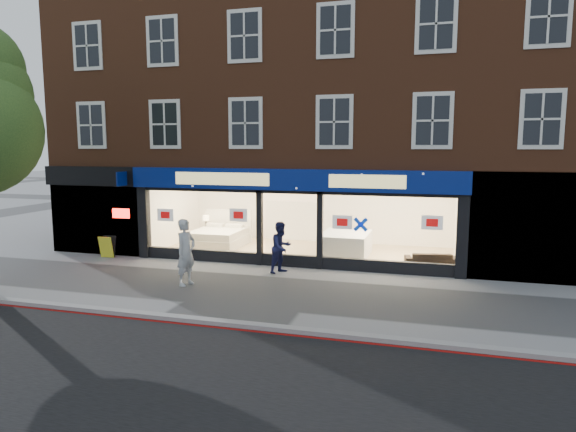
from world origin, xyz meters
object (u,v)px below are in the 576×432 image
at_px(sofa, 431,260).
at_px(pedestrian_blue, 281,247).
at_px(pedestrian_grey, 186,252).
at_px(mattress_stack, 345,244).
at_px(a_board, 108,247).
at_px(display_bed, 219,237).

xyz_separation_m(sofa, pedestrian_blue, (-4.61, -1.74, 0.49)).
bearing_deg(pedestrian_grey, mattress_stack, -23.44).
relative_size(a_board, pedestrian_grey, 0.41).
relative_size(a_board, pedestrian_blue, 0.48).
bearing_deg(display_bed, pedestrian_grey, -77.42).
bearing_deg(a_board, pedestrian_blue, -7.26).
xyz_separation_m(a_board, pedestrian_grey, (4.51, -2.59, 0.57)).
xyz_separation_m(display_bed, mattress_stack, (5.14, -0.43, 0.05)).
xyz_separation_m(mattress_stack, a_board, (-8.38, -2.27, -0.12)).
distance_m(mattress_stack, pedestrian_blue, 3.16).
relative_size(sofa, a_board, 2.07).
height_order(sofa, pedestrian_blue, pedestrian_blue).
bearing_deg(display_bed, pedestrian_blue, -42.54).
xyz_separation_m(sofa, pedestrian_grey, (-6.87, -3.90, 0.63)).
distance_m(mattress_stack, sofa, 3.15).
distance_m(mattress_stack, pedestrian_grey, 6.22).
bearing_deg(mattress_stack, display_bed, 175.24).
bearing_deg(pedestrian_blue, pedestrian_grey, 162.02).
xyz_separation_m(a_board, pedestrian_blue, (6.77, -0.43, 0.43)).
height_order(pedestrian_grey, pedestrian_blue, pedestrian_grey).
distance_m(sofa, pedestrian_blue, 4.96).
distance_m(display_bed, pedestrian_grey, 5.46).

